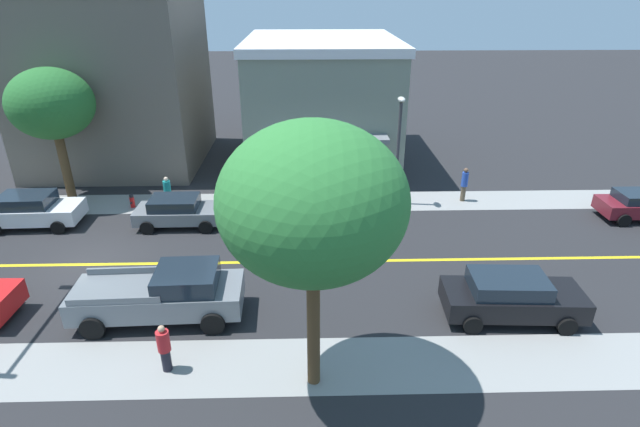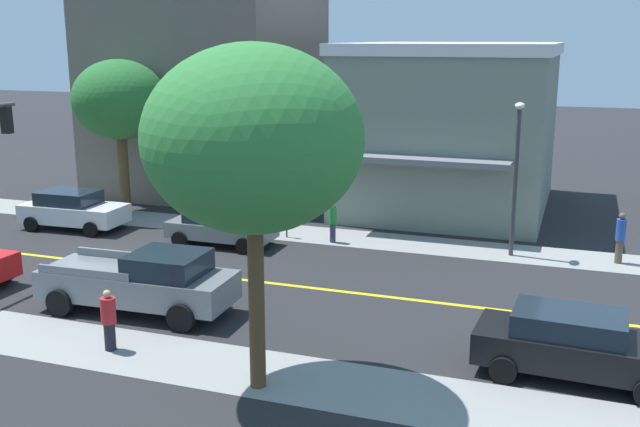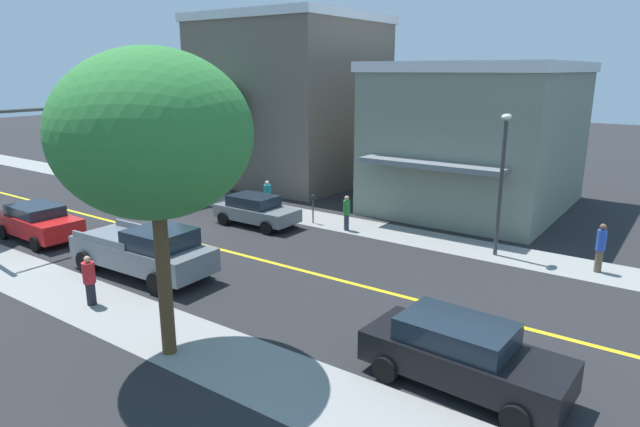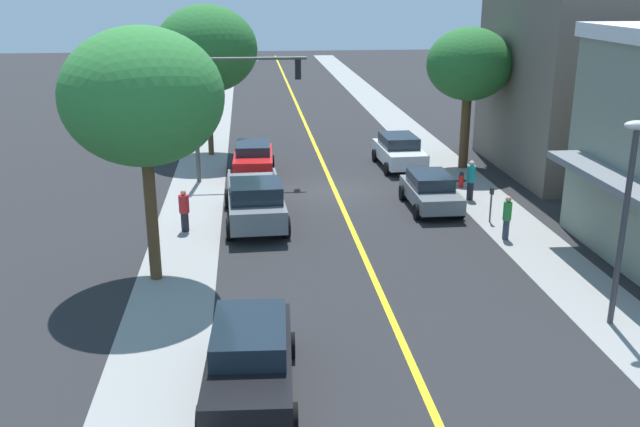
% 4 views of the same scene
% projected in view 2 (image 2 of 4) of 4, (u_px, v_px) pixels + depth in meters
% --- Properties ---
extents(ground_plane, '(140.00, 140.00, 0.00)m').
position_uv_depth(ground_plane, '(100.00, 263.00, 26.49)').
color(ground_plane, '#262628').
extents(sidewalk_left, '(2.52, 126.00, 0.01)m').
position_uv_depth(sidewalk_left, '(187.00, 223.00, 32.19)').
color(sidewalk_left, gray).
rests_on(sidewalk_left, ground).
extents(road_centerline_stripe, '(0.20, 126.00, 0.00)m').
position_uv_depth(road_centerline_stripe, '(100.00, 263.00, 26.49)').
color(road_centerline_stripe, yellow).
rests_on(road_centerline_stripe, ground).
extents(corner_shop_building, '(9.90, 10.16, 10.57)m').
position_uv_depth(corner_shop_building, '(209.00, 88.00, 38.50)').
color(corner_shop_building, '#665B51').
rests_on(corner_shop_building, ground).
extents(brick_apartment_block, '(12.43, 9.14, 7.61)m').
position_uv_depth(brick_apartment_block, '(452.00, 126.00, 34.69)').
color(brick_apartment_block, gray).
rests_on(brick_apartment_block, ground).
extents(street_tree_left_near, '(4.79, 4.79, 7.78)m').
position_uv_depth(street_tree_left_near, '(253.00, 140.00, 15.84)').
color(street_tree_left_near, brown).
rests_on(street_tree_left_near, ground).
extents(street_tree_right_corner, '(4.14, 4.14, 6.93)m').
position_uv_depth(street_tree_right_corner, '(119.00, 100.00, 32.86)').
color(street_tree_right_corner, brown).
rests_on(street_tree_right_corner, ground).
extents(fire_hydrant, '(0.44, 0.24, 0.74)m').
position_uv_depth(fire_hydrant, '(182.00, 217.00, 31.70)').
color(fire_hydrant, red).
rests_on(fire_hydrant, ground).
extents(parking_meter, '(0.12, 0.18, 1.40)m').
position_uv_depth(parking_meter, '(287.00, 215.00, 29.67)').
color(parking_meter, '#4C4C51').
rests_on(parking_meter, ground).
extents(street_lamp, '(0.70, 0.36, 5.62)m').
position_uv_depth(street_lamp, '(517.00, 161.00, 26.61)').
color(street_lamp, '#38383D').
rests_on(street_lamp, ground).
extents(black_sedan_right_curb, '(2.27, 4.80, 1.62)m').
position_uv_depth(black_sedan_right_curb, '(576.00, 344.00, 17.41)').
color(black_sedan_right_curb, black).
rests_on(black_sedan_right_curb, ground).
extents(grey_sedan_left_curb, '(1.98, 4.10, 1.45)m').
position_uv_depth(grey_sedan_left_curb, '(220.00, 226.00, 28.63)').
color(grey_sedan_left_curb, slate).
rests_on(grey_sedan_left_curb, ground).
extents(white_sedan_left_curb, '(2.22, 4.40, 1.61)m').
position_uv_depth(white_sedan_left_curb, '(73.00, 209.00, 31.02)').
color(white_sedan_left_curb, silver).
rests_on(white_sedan_left_curb, ground).
extents(grey_pickup_truck, '(2.49, 5.80, 1.87)m').
position_uv_depth(grey_pickup_truck, '(143.00, 281.00, 21.58)').
color(grey_pickup_truck, slate).
rests_on(grey_pickup_truck, ground).
extents(pedestrian_teal_shirt, '(0.37, 0.37, 1.73)m').
position_uv_depth(pedestrian_teal_shirt, '(221.00, 209.00, 30.76)').
color(pedestrian_teal_shirt, black).
rests_on(pedestrian_teal_shirt, ground).
extents(pedestrian_red_shirt, '(0.39, 0.39, 1.63)m').
position_uv_depth(pedestrian_red_shirt, '(109.00, 319.00, 18.94)').
color(pedestrian_red_shirt, black).
rests_on(pedestrian_red_shirt, ground).
extents(pedestrian_blue_shirt, '(0.34, 0.34, 1.84)m').
position_uv_depth(pedestrian_blue_shirt, '(620.00, 236.00, 26.25)').
color(pedestrian_blue_shirt, brown).
rests_on(pedestrian_blue_shirt, ground).
extents(pedestrian_green_shirt, '(0.31, 0.31, 1.64)m').
position_uv_depth(pedestrian_green_shirt, '(333.00, 221.00, 28.95)').
color(pedestrian_green_shirt, '#33384C').
rests_on(pedestrian_green_shirt, ground).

